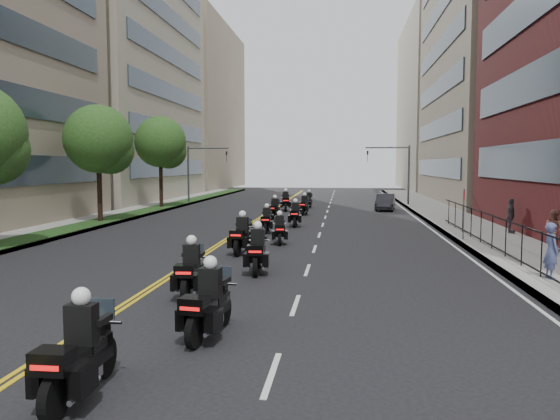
{
  "coord_description": "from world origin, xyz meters",
  "views": [
    {
      "loc": [
        4.48,
        -9.67,
        3.87
      ],
      "look_at": [
        1.56,
        15.45,
        1.74
      ],
      "focal_mm": 35.0,
      "sensor_mm": 36.0,
      "label": 1
    }
  ],
  "objects_px": {
    "motorcycle_2": "(191,273)",
    "motorcycle_3": "(257,252)",
    "motorcycle_7": "(295,215)",
    "motorcycle_11": "(309,201)",
    "motorcycle_10": "(286,202)",
    "motorcycle_9": "(304,206)",
    "motorcycle_8": "(274,210)",
    "motorcycle_0": "(78,356)",
    "pedestrian_a": "(551,251)",
    "motorcycle_4": "(242,237)",
    "motorcycle_5": "(280,231)",
    "motorcycle_6": "(267,221)",
    "pedestrian_b": "(554,230)",
    "parked_sedan": "(385,202)",
    "motorcycle_1": "(208,306)",
    "pedestrian_c": "(511,216)"
  },
  "relations": [
    {
      "from": "motorcycle_1",
      "to": "motorcycle_2",
      "type": "xyz_separation_m",
      "value": [
        -1.43,
        3.62,
        -0.01
      ]
    },
    {
      "from": "motorcycle_6",
      "to": "motorcycle_8",
      "type": "relative_size",
      "value": 0.96
    },
    {
      "from": "motorcycle_2",
      "to": "motorcycle_6",
      "type": "distance_m",
      "value": 15.01
    },
    {
      "from": "motorcycle_6",
      "to": "pedestrian_c",
      "type": "height_order",
      "value": "pedestrian_c"
    },
    {
      "from": "pedestrian_b",
      "to": "pedestrian_c",
      "type": "distance_m",
      "value": 6.08
    },
    {
      "from": "motorcycle_9",
      "to": "parked_sedan",
      "type": "height_order",
      "value": "motorcycle_9"
    },
    {
      "from": "motorcycle_10",
      "to": "motorcycle_5",
      "type": "bearing_deg",
      "value": -91.91
    },
    {
      "from": "motorcycle_3",
      "to": "motorcycle_5",
      "type": "bearing_deg",
      "value": 85.95
    },
    {
      "from": "motorcycle_9",
      "to": "motorcycle_11",
      "type": "height_order",
      "value": "motorcycle_9"
    },
    {
      "from": "motorcycle_0",
      "to": "motorcycle_8",
      "type": "height_order",
      "value": "motorcycle_0"
    },
    {
      "from": "motorcycle_1",
      "to": "pedestrian_c",
      "type": "bearing_deg",
      "value": 65.45
    },
    {
      "from": "motorcycle_0",
      "to": "motorcycle_2",
      "type": "bearing_deg",
      "value": 90.72
    },
    {
      "from": "motorcycle_0",
      "to": "motorcycle_8",
      "type": "xyz_separation_m",
      "value": [
        -0.5,
        29.49,
        -0.05
      ]
    },
    {
      "from": "motorcycle_3",
      "to": "motorcycle_5",
      "type": "xyz_separation_m",
      "value": [
        -0.04,
        7.14,
        -0.09
      ]
    },
    {
      "from": "parked_sedan",
      "to": "pedestrian_b",
      "type": "bearing_deg",
      "value": -68.32
    },
    {
      "from": "motorcycle_7",
      "to": "motorcycle_9",
      "type": "bearing_deg",
      "value": 87.92
    },
    {
      "from": "motorcycle_6",
      "to": "motorcycle_9",
      "type": "relative_size",
      "value": 0.97
    },
    {
      "from": "motorcycle_1",
      "to": "motorcycle_6",
      "type": "relative_size",
      "value": 1.1
    },
    {
      "from": "motorcycle_0",
      "to": "parked_sedan",
      "type": "height_order",
      "value": "motorcycle_0"
    },
    {
      "from": "pedestrian_a",
      "to": "pedestrian_b",
      "type": "bearing_deg",
      "value": -27.78
    },
    {
      "from": "pedestrian_b",
      "to": "motorcycle_7",
      "type": "bearing_deg",
      "value": 19.48
    },
    {
      "from": "motorcycle_4",
      "to": "motorcycle_5",
      "type": "height_order",
      "value": "motorcycle_4"
    },
    {
      "from": "motorcycle_2",
      "to": "motorcycle_3",
      "type": "relative_size",
      "value": 0.98
    },
    {
      "from": "parked_sedan",
      "to": "motorcycle_0",
      "type": "bearing_deg",
      "value": -94.04
    },
    {
      "from": "motorcycle_4",
      "to": "motorcycle_10",
      "type": "relative_size",
      "value": 1.0
    },
    {
      "from": "motorcycle_8",
      "to": "motorcycle_11",
      "type": "relative_size",
      "value": 1.07
    },
    {
      "from": "motorcycle_6",
      "to": "motorcycle_9",
      "type": "height_order",
      "value": "motorcycle_9"
    },
    {
      "from": "motorcycle_7",
      "to": "parked_sedan",
      "type": "distance_m",
      "value": 14.31
    },
    {
      "from": "motorcycle_3",
      "to": "motorcycle_9",
      "type": "relative_size",
      "value": 1.08
    },
    {
      "from": "motorcycle_1",
      "to": "motorcycle_6",
      "type": "bearing_deg",
      "value": 101.83
    },
    {
      "from": "motorcycle_3",
      "to": "motorcycle_0",
      "type": "bearing_deg",
      "value": -101.07
    },
    {
      "from": "motorcycle_3",
      "to": "motorcycle_6",
      "type": "xyz_separation_m",
      "value": [
        -1.26,
        11.29,
        -0.07
      ]
    },
    {
      "from": "motorcycle_6",
      "to": "pedestrian_b",
      "type": "relative_size",
      "value": 1.25
    },
    {
      "from": "motorcycle_10",
      "to": "pedestrian_a",
      "type": "relative_size",
      "value": 1.38
    },
    {
      "from": "motorcycle_3",
      "to": "motorcycle_5",
      "type": "distance_m",
      "value": 7.14
    },
    {
      "from": "parked_sedan",
      "to": "motorcycle_4",
      "type": "bearing_deg",
      "value": -101.13
    },
    {
      "from": "motorcycle_1",
      "to": "pedestrian_c",
      "type": "xyz_separation_m",
      "value": [
        11.99,
        18.92,
        0.37
      ]
    },
    {
      "from": "motorcycle_7",
      "to": "pedestrian_a",
      "type": "xyz_separation_m",
      "value": [
        9.67,
        -15.19,
        0.38
      ]
    },
    {
      "from": "motorcycle_7",
      "to": "motorcycle_11",
      "type": "xyz_separation_m",
      "value": [
        -0.09,
        14.67,
        -0.05
      ]
    },
    {
      "from": "motorcycle_10",
      "to": "motorcycle_11",
      "type": "xyz_separation_m",
      "value": [
        1.68,
        3.56,
        -0.11
      ]
    },
    {
      "from": "pedestrian_a",
      "to": "motorcycle_10",
      "type": "bearing_deg",
      "value": 16.35
    },
    {
      "from": "motorcycle_2",
      "to": "motorcycle_11",
      "type": "relative_size",
      "value": 1.12
    },
    {
      "from": "pedestrian_c",
      "to": "motorcycle_5",
      "type": "bearing_deg",
      "value": 130.16
    },
    {
      "from": "parked_sedan",
      "to": "motorcycle_6",
      "type": "bearing_deg",
      "value": -108.39
    },
    {
      "from": "motorcycle_1",
      "to": "motorcycle_3",
      "type": "bearing_deg",
      "value": 98.18
    },
    {
      "from": "motorcycle_6",
      "to": "motorcycle_5",
      "type": "bearing_deg",
      "value": -76.87
    },
    {
      "from": "motorcycle_10",
      "to": "pedestrian_c",
      "type": "height_order",
      "value": "pedestrian_c"
    },
    {
      "from": "motorcycle_5",
      "to": "pedestrian_c",
      "type": "relative_size",
      "value": 1.16
    },
    {
      "from": "motorcycle_2",
      "to": "motorcycle_8",
      "type": "height_order",
      "value": "motorcycle_2"
    },
    {
      "from": "motorcycle_7",
      "to": "pedestrian_a",
      "type": "relative_size",
      "value": 1.28
    }
  ]
}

